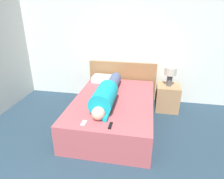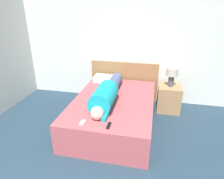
{
  "view_description": "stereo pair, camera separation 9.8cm",
  "coord_description": "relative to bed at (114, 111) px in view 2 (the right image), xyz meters",
  "views": [
    {
      "loc": [
        0.72,
        -0.54,
        2.06
      ],
      "look_at": [
        0.16,
        2.44,
        0.75
      ],
      "focal_mm": 32.0,
      "sensor_mm": 36.0,
      "label": 1
    },
    {
      "loc": [
        0.82,
        -0.52,
        2.06
      ],
      "look_at": [
        0.16,
        2.44,
        0.75
      ],
      "focal_mm": 32.0,
      "sensor_mm": 36.0,
      "label": 2
    }
  ],
  "objects": [
    {
      "name": "cell_phone",
      "position": [
        -0.28,
        -0.85,
        0.26
      ],
      "size": [
        0.06,
        0.13,
        0.01
      ],
      "color": "#B2B7BC",
      "rests_on": "bed"
    },
    {
      "name": "bed",
      "position": [
        0.0,
        0.0,
        0.0
      ],
      "size": [
        1.39,
        2.05,
        0.5
      ],
      "color": "#A84C51",
      "rests_on": "ground_plane"
    },
    {
      "name": "headboard",
      "position": [
        0.0,
        1.11,
        0.19
      ],
      "size": [
        1.51,
        0.04,
        0.87
      ],
      "color": "olive",
      "rests_on": "ground_plane"
    },
    {
      "name": "person_lying",
      "position": [
        -0.1,
        -0.12,
        0.4
      ],
      "size": [
        0.35,
        1.62,
        0.35
      ],
      "color": "#DBB293",
      "rests_on": "bed"
    },
    {
      "name": "tv_remote",
      "position": [
        0.11,
        -0.85,
        0.26
      ],
      "size": [
        0.04,
        0.15,
        0.02
      ],
      "color": "black",
      "rests_on": "bed"
    },
    {
      "name": "nightstand",
      "position": [
        1.0,
        0.74,
        0.02
      ],
      "size": [
        0.46,
        0.44,
        0.54
      ],
      "color": "#A37A51",
      "rests_on": "ground_plane"
    },
    {
      "name": "table_lamp",
      "position": [
        1.0,
        0.74,
        0.55
      ],
      "size": [
        0.23,
        0.23,
        0.38
      ],
      "color": "#4C4C51",
      "rests_on": "nightstand"
    },
    {
      "name": "wall_back",
      "position": [
        -0.16,
        1.18,
        1.05
      ],
      "size": [
        5.47,
        0.06,
        2.6
      ],
      "color": "silver",
      "rests_on": "ground_plane"
    },
    {
      "name": "pillow_near_headboard",
      "position": [
        -0.34,
        0.83,
        0.31
      ],
      "size": [
        0.52,
        0.31,
        0.12
      ],
      "color": "white",
      "rests_on": "bed"
    }
  ]
}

